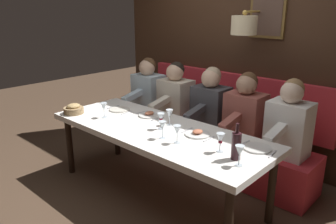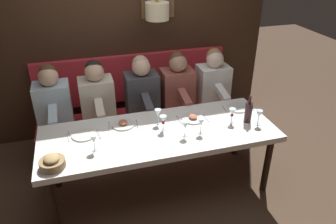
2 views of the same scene
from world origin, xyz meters
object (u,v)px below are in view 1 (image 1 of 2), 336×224
(dining_table, at_px, (157,134))
(diner_farthest, at_px, (148,89))
(wine_glass_6, at_px, (169,114))
(wine_bottle, at_px, (236,146))
(diner_middle, at_px, (210,103))
(wine_glass_0, at_px, (162,126))
(wine_glass_5, at_px, (177,130))
(diner_nearest, at_px, (289,121))
(wine_glass_3, at_px, (220,139))
(wine_glass_2, at_px, (240,151))
(bread_bowl, at_px, (74,109))
(wine_glass_4, at_px, (104,107))
(diner_far, at_px, (175,95))
(diner_near, at_px, (245,111))
(wine_glass_1, at_px, (161,118))

(dining_table, xyz_separation_m, diner_farthest, (0.88, 1.03, 0.14))
(wine_glass_6, height_order, wine_bottle, wine_bottle)
(diner_middle, distance_m, wine_glass_6, 0.73)
(wine_glass_0, bearing_deg, diner_middle, 11.37)
(dining_table, distance_m, wine_glass_5, 0.46)
(diner_nearest, xyz_separation_m, diner_farthest, (0.00, 2.00, 0.00))
(diner_middle, height_order, diner_farthest, same)
(wine_glass_0, bearing_deg, wine_glass_3, -78.95)
(wine_glass_5, bearing_deg, wine_glass_3, -75.58)
(diner_nearest, xyz_separation_m, wine_glass_2, (-1.04, -0.06, 0.04))
(dining_table, bearing_deg, wine_glass_6, -10.99)
(dining_table, relative_size, diner_middle, 3.01)
(dining_table, bearing_deg, bread_bowl, 106.10)
(bread_bowl, bearing_deg, wine_glass_4, -68.09)
(diner_middle, bearing_deg, wine_glass_2, -135.65)
(diner_far, height_order, wine_glass_6, diner_far)
(diner_middle, distance_m, wine_glass_3, 1.20)
(dining_table, relative_size, wine_glass_6, 14.50)
(wine_bottle, bearing_deg, diner_nearest, -0.90)
(wine_glass_2, bearing_deg, diner_far, 56.43)
(wine_glass_4, xyz_separation_m, wine_glass_6, (0.30, -0.68, 0.00))
(diner_near, height_order, wine_glass_6, diner_near)
(diner_farthest, relative_size, wine_glass_3, 4.82)
(wine_glass_2, distance_m, bread_bowl, 2.06)
(wine_glass_4, distance_m, bread_bowl, 0.40)
(wine_glass_2, bearing_deg, diner_near, 28.07)
(wine_glass_6, bearing_deg, diner_nearest, -52.17)
(diner_far, xyz_separation_m, wine_glass_6, (-0.73, -0.56, 0.04))
(wine_glass_0, xyz_separation_m, wine_glass_1, (0.16, 0.18, -0.00))
(diner_middle, relative_size, bread_bowl, 3.60)
(wine_glass_0, xyz_separation_m, bread_bowl, (-0.14, 1.25, -0.07))
(diner_nearest, xyz_separation_m, diner_near, (0.00, 0.49, 0.00))
(bread_bowl, bearing_deg, diner_farthest, 0.55)
(diner_farthest, bearing_deg, wine_glass_1, -128.80)
(wine_glass_1, xyz_separation_m, wine_glass_5, (-0.15, -0.35, 0.00))
(diner_nearest, relative_size, wine_glass_1, 4.82)
(diner_far, xyz_separation_m, wine_glass_1, (-0.87, -0.58, 0.04))
(wine_glass_4, height_order, wine_glass_5, same)
(wine_glass_4, height_order, wine_bottle, wine_bottle)
(dining_table, distance_m, wine_glass_0, 0.32)
(diner_farthest, bearing_deg, diner_far, -90.00)
(wine_glass_5, bearing_deg, diner_middle, 20.26)
(diner_far, height_order, wine_glass_5, diner_far)
(diner_middle, relative_size, diner_far, 1.00)
(wine_glass_5, height_order, wine_glass_6, same)
(dining_table, xyz_separation_m, wine_glass_3, (-0.04, -0.78, 0.18))
(wine_glass_0, height_order, wine_glass_5, same)
(dining_table, xyz_separation_m, wine_glass_6, (0.16, -0.03, 0.18))
(dining_table, height_order, wine_bottle, wine_bottle)
(wine_glass_6, bearing_deg, bread_bowl, 113.19)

